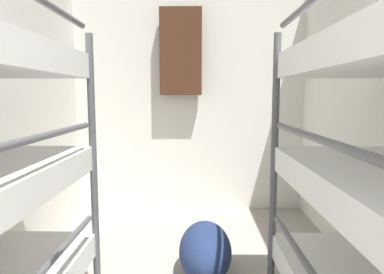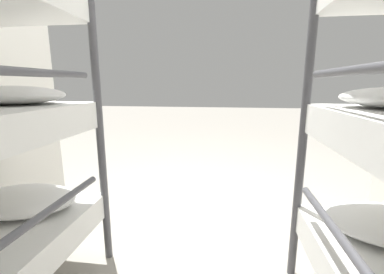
# 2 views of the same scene
# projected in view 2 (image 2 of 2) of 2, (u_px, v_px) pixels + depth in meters

# --- Properties ---
(ground_plane) EXTENTS (20.00, 20.00, 0.00)m
(ground_plane) POSITION_uv_depth(u_px,v_px,m) (204.00, 216.00, 2.11)
(ground_plane) COLOR gray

